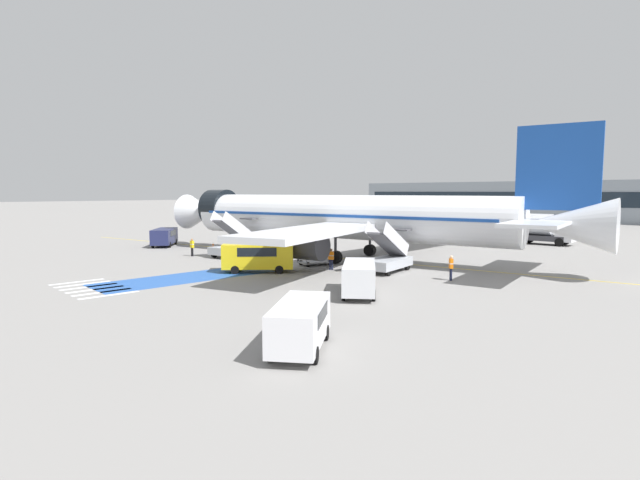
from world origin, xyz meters
The scene contains 25 objects.
ground_plane centered at (0.00, 0.00, 0.00)m, with size 600.00×600.00×0.00m, color gray.
apron_leadline_yellow centered at (1.56, 0.09, 0.00)m, with size 0.20×76.66×0.01m, color gold.
apron_stand_patch_blue centered at (1.56, -15.49, 0.00)m, with size 4.35×13.10×0.01m, color #2856A8.
apron_walkway_bar_0 centered at (-2.04, -21.89, 0.00)m, with size 0.44×3.60×0.01m, color silver.
apron_walkway_bar_1 centered at (-0.84, -21.89, 0.00)m, with size 0.44×3.60×0.01m, color silver.
apron_walkway_bar_2 centered at (0.36, -21.89, 0.00)m, with size 0.44×3.60×0.01m, color silver.
apron_walkway_bar_3 centered at (1.56, -21.89, 0.00)m, with size 0.44×3.60×0.01m, color silver.
apron_walkway_bar_4 centered at (2.76, -21.89, 0.00)m, with size 0.44×3.60×0.01m, color silver.
apron_walkway_bar_5 centered at (3.96, -21.89, 0.00)m, with size 0.44×3.60×0.01m, color silver.
airliner centered at (2.18, 0.23, 3.85)m, with size 42.93×34.68×11.01m.
boarding_stairs_forward centered at (-6.17, -6.38, 1.05)m, with size 3.22×5.53×4.42m.
boarding_stairs_aft centered at (9.74, -2.71, 0.99)m, with size 3.22×5.53×4.04m.
fuel_tanker centered at (8.18, 26.19, 1.84)m, with size 9.05×3.39×3.62m.
service_van_0 centered at (-19.19, -7.27, 1.20)m, with size 5.31×4.78×1.98m.
service_van_1 centered at (19.73, -20.23, 1.15)m, with size 4.38×4.82×1.90m.
service_van_2 centered at (14.17, -10.77, 1.18)m, with size 4.86×5.14×1.94m.
service_van_3 centered at (2.97, -10.16, 1.32)m, with size 5.10×5.45×2.20m.
baggage_cart centered at (3.35, -4.49, 0.26)m, with size 2.07×2.88×0.87m.
ground_crew_0 centered at (1.09, -4.50, 0.96)m, with size 0.46×0.47×1.68m.
ground_crew_1 centered at (15.21, -2.42, 1.03)m, with size 0.47×0.46×1.78m.
ground_crew_2 centered at (-9.00, -9.31, 0.99)m, with size 0.43×0.24×1.72m.
ground_crew_3 centered at (6.08, -5.29, 0.98)m, with size 0.49×0.41×1.70m.
traffic_cone_0 centered at (11.96, -7.17, 0.28)m, with size 0.51×0.51×0.57m.
traffic_cone_1 centered at (-13.76, -4.19, 0.28)m, with size 0.50×0.50×0.56m.
terminal_building centered at (-3.09, 78.57, 4.20)m, with size 111.99×12.10×8.39m.
Camera 1 is at (34.32, -32.70, 6.26)m, focal length 28.00 mm.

